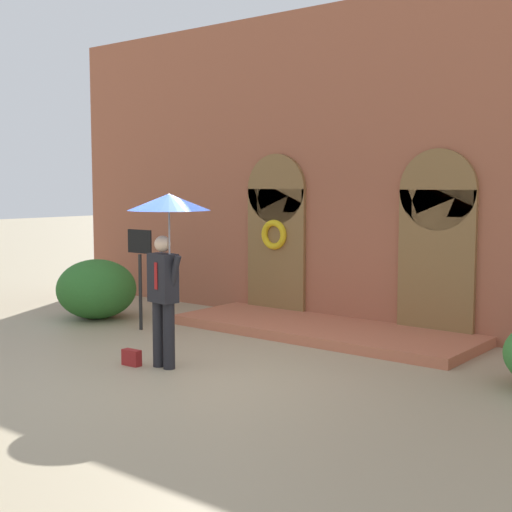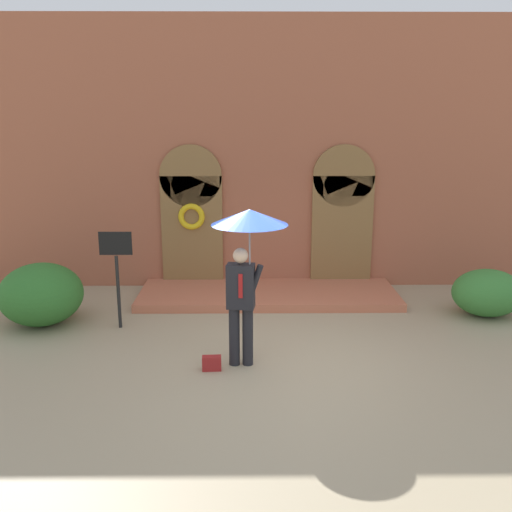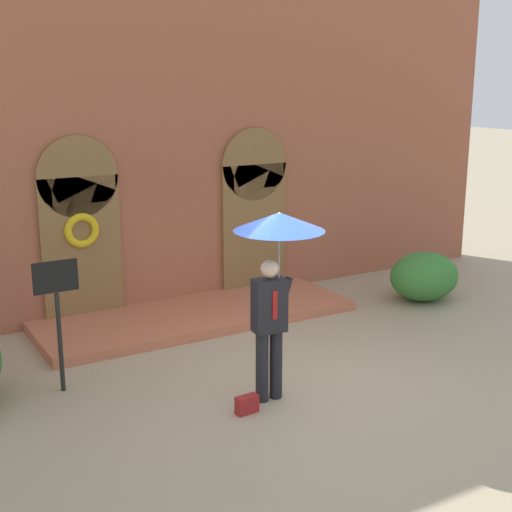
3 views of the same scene
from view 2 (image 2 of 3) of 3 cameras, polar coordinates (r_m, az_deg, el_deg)
name	(u,v)px [view 2 (image 2 of 3)]	position (r m, az deg, el deg)	size (l,w,h in m)	color
ground_plane	(274,362)	(8.82, 1.84, -10.50)	(80.00, 80.00, 0.00)	tan
building_facade	(267,161)	(12.21, 1.11, 9.45)	(14.00, 2.30, 5.60)	#9E563D
person_with_umbrella	(247,240)	(8.12, -0.88, 1.58)	(1.10, 1.10, 2.36)	black
handbag	(212,363)	(8.53, -4.45, -10.64)	(0.28, 0.12, 0.22)	maroon
sign_post	(117,264)	(10.07, -13.76, -0.75)	(0.56, 0.06, 1.72)	black
shrub_left	(41,294)	(10.83, -20.70, -3.59)	(1.46, 1.47, 1.10)	#2D6B28
shrub_right	(487,293)	(11.42, 22.14, -3.42)	(1.30, 1.09, 0.87)	#387A33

